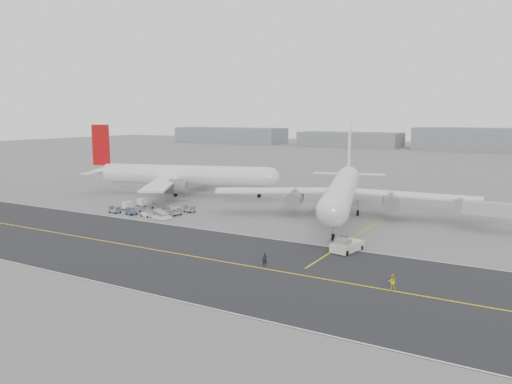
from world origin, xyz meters
The scene contains 11 objects.
ground centered at (0.00, 0.00, 0.00)m, with size 700.00×700.00×0.00m, color gray.
taxiway centered at (5.02, -17.98, 0.01)m, with size 220.00×59.00×0.03m.
horizon_buildings centered at (30.00, 260.00, 0.00)m, with size 520.00×28.00×28.00m, color gray, non-canonical shape.
airliner_a centered at (-27.08, 29.10, 5.47)m, with size 53.46×52.37×18.98m.
airliner_b centered at (21.11, 23.97, 5.69)m, with size 54.58×55.73×19.75m.
pushback_tug centered at (31.99, -3.49, 0.92)m, with size 3.98×7.99×2.25m.
jet_bridge centered at (51.61, 23.27, 3.94)m, with size 14.94×2.98×5.65m.
gse_cluster centered at (-16.94, 5.88, 0.00)m, with size 21.37×16.20×1.91m, color gray, non-canonical shape.
stray_dolly centered at (30.04, -0.57, 0.00)m, with size 1.61×2.62×1.61m, color silver, non-canonical shape.
ground_crew_a centered at (24.47, -16.82, 0.98)m, with size 0.72×0.47×1.96m, color black.
ground_crew_b centered at (42.88, -17.29, 0.95)m, with size 0.92×0.72×1.90m, color yellow.
Camera 1 is at (57.91, -77.52, 21.41)m, focal length 35.00 mm.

